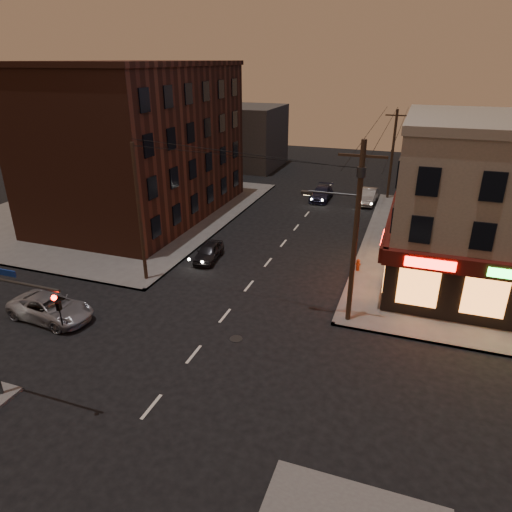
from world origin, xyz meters
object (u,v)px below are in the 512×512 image
at_px(sedan_near, 209,252).
at_px(fire_hydrant, 358,264).
at_px(sedan_mid, 368,196).
at_px(sedan_far, 321,193).
at_px(suv_cross, 51,308).

distance_m(sedan_near, fire_hydrant, 10.78).
bearing_deg(sedan_mid, sedan_far, -174.19).
bearing_deg(sedan_near, sedan_far, 70.00).
xyz_separation_m(suv_cross, fire_hydrant, (15.58, 12.12, -0.09)).
distance_m(sedan_mid, sedan_far, 4.76).
distance_m(sedan_near, sedan_mid, 20.76).
bearing_deg(sedan_near, fire_hydrant, 1.95).
height_order(sedan_far, fire_hydrant, sedan_far).
height_order(sedan_mid, fire_hydrant, sedan_mid).
bearing_deg(fire_hydrant, sedan_far, 110.13).
distance_m(sedan_mid, fire_hydrant, 17.13).
bearing_deg(sedan_near, suv_cross, -120.88).
relative_size(sedan_near, sedan_mid, 0.82).
bearing_deg(fire_hydrant, sedan_near, -171.97).
relative_size(suv_cross, sedan_near, 1.36).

